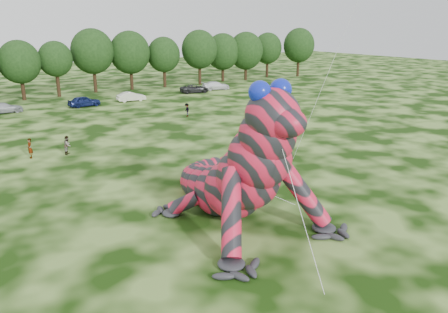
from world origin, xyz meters
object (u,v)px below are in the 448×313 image
object	(u,v)px
tree_12	(164,62)
car_3	(4,108)
tree_14	(223,57)
inflatable_gecko	(222,145)
tree_16	(267,55)
tree_11	(130,60)
spectator_0	(30,148)
car_4	(84,101)
car_7	(216,86)
tree_17	(299,52)
car_5	(131,97)
spectator_1	(68,145)
flying_kite	(357,1)
tree_13	(200,57)
tree_15	(246,56)
tree_10	(93,61)
car_6	(195,89)
tree_8	(21,70)
tree_9	(56,69)
spectator_2	(187,110)

from	to	relation	value
tree_12	car_3	world-z (taller)	tree_12
tree_14	inflatable_gecko	bearing A→B (deg)	-123.74
tree_16	tree_11	bearing A→B (deg)	-177.87
car_3	spectator_0	world-z (taller)	spectator_0
car_4	car_7	distance (m)	24.35
tree_12	tree_17	bearing A→B (deg)	-1.93
tree_16	tree_17	size ratio (longest dim) A/B	0.91
car_5	spectator_1	distance (m)	27.62
flying_kite	car_4	size ratio (longest dim) A/B	3.34
tree_13	tree_16	world-z (taller)	tree_13
car_3	car_5	size ratio (longest dim) A/B	1.09
tree_15	car_4	world-z (taller)	tree_15
car_3	car_7	world-z (taller)	car_7
car_4	tree_17	bearing A→B (deg)	-82.29
tree_10	car_6	distance (m)	17.47
tree_17	car_3	world-z (taller)	tree_17
car_4	car_7	bearing A→B (deg)	-86.18
tree_10	tree_11	bearing A→B (deg)	-3.44
tree_11	tree_8	bearing A→B (deg)	-176.16
car_7	tree_14	bearing A→B (deg)	-29.76
inflatable_gecko	tree_9	size ratio (longest dim) A/B	2.00
inflatable_gecko	tree_16	world-z (taller)	tree_16
tree_12	tree_15	xyz separation A→B (m)	(18.46, 0.03, 0.33)
flying_kite	tree_16	world-z (taller)	flying_kite
tree_10	spectator_1	distance (m)	37.60
car_4	tree_10	bearing A→B (deg)	-28.57
tree_8	tree_17	distance (m)	56.17
tree_16	car_6	bearing A→B (deg)	-156.48
car_5	spectator_0	world-z (taller)	spectator_0
tree_10	spectator_2	xyz separation A→B (m)	(3.07, -26.20, -4.42)
tree_11	car_4	size ratio (longest dim) A/B	2.28
spectator_0	spectator_2	bearing A→B (deg)	113.96
tree_16	car_3	size ratio (longest dim) A/B	2.01
tree_12	spectator_2	xyz separation A→B (m)	(-9.54, -25.36, -3.65)
tree_8	tree_11	size ratio (longest dim) A/B	0.89
tree_17	car_6	size ratio (longest dim) A/B	2.11
flying_kite	tree_14	world-z (taller)	flying_kite
tree_14	car_5	xyz separation A→B (m)	(-24.50, -11.91, -4.00)
tree_10	flying_kite	bearing A→B (deg)	-86.06
tree_9	tree_14	world-z (taller)	tree_14
tree_10	car_3	xyz separation A→B (m)	(-15.76, -10.92, -4.57)
tree_15	tree_17	size ratio (longest dim) A/B	0.94
flying_kite	spectator_2	xyz separation A→B (m)	(-0.46, 25.09, -12.02)
tree_10	tree_16	size ratio (longest dim) A/B	1.12
tree_11	tree_12	xyz separation A→B (m)	(6.23, -0.46, -0.55)
tree_8	tree_15	xyz separation A→B (m)	(42.69, 0.79, 0.35)
tree_8	spectator_1	xyz separation A→B (m)	(-2.25, -33.08, -3.63)
tree_11	tree_15	bearing A→B (deg)	-0.98
car_3	spectator_1	bearing A→B (deg)	-175.18
tree_12	car_7	size ratio (longest dim) A/B	1.80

